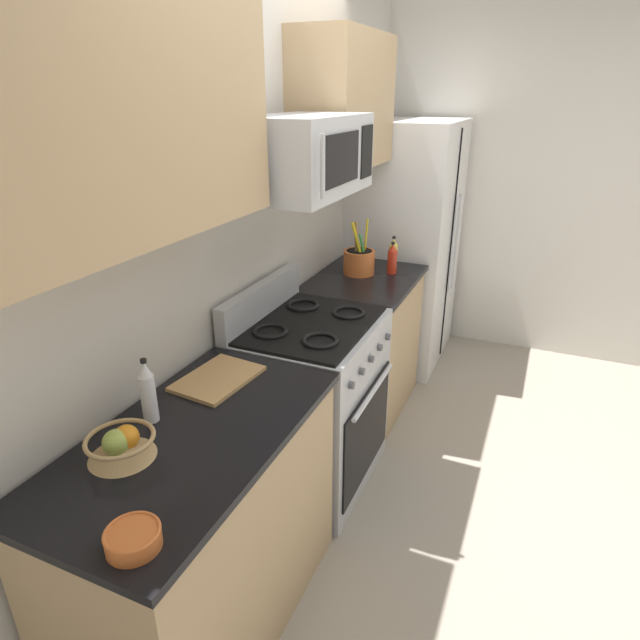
{
  "coord_description": "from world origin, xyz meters",
  "views": [
    {
      "loc": [
        -2.21,
        -0.34,
        1.98
      ],
      "look_at": [
        -0.17,
        0.55,
        1.03
      ],
      "focal_mm": 30.1,
      "sensor_mm": 36.0,
      "label": 1
    }
  ],
  "objects_px": {
    "range_oven": "(311,401)",
    "bottle_oil": "(393,253)",
    "refrigerator": "(405,245)",
    "microwave": "(304,155)",
    "fruit_basket": "(120,444)",
    "utensil_crock": "(359,261)",
    "bottle_hot_sauce": "(392,259)",
    "cutting_board": "(218,378)",
    "bottle_vinegar": "(148,393)",
    "prep_bowl": "(133,538)"
  },
  "relations": [
    {
      "from": "fruit_basket",
      "to": "bottle_vinegar",
      "type": "distance_m",
      "value": 0.22
    },
    {
      "from": "utensil_crock",
      "to": "prep_bowl",
      "type": "xyz_separation_m",
      "value": [
        -2.33,
        -0.23,
        -0.05
      ]
    },
    {
      "from": "bottle_hot_sauce",
      "to": "prep_bowl",
      "type": "xyz_separation_m",
      "value": [
        -2.42,
        -0.04,
        -0.06
      ]
    },
    {
      "from": "bottle_hot_sauce",
      "to": "fruit_basket",
      "type": "bearing_deg",
      "value": 173.37
    },
    {
      "from": "range_oven",
      "to": "bottle_hot_sauce",
      "type": "distance_m",
      "value": 1.11
    },
    {
      "from": "refrigerator",
      "to": "bottle_oil",
      "type": "distance_m",
      "value": 0.61
    },
    {
      "from": "range_oven",
      "to": "prep_bowl",
      "type": "bearing_deg",
      "value": -173.5
    },
    {
      "from": "range_oven",
      "to": "refrigerator",
      "type": "distance_m",
      "value": 1.74
    },
    {
      "from": "range_oven",
      "to": "bottle_oil",
      "type": "height_order",
      "value": "bottle_oil"
    },
    {
      "from": "refrigerator",
      "to": "bottle_vinegar",
      "type": "bearing_deg",
      "value": 175.9
    },
    {
      "from": "refrigerator",
      "to": "prep_bowl",
      "type": "relative_size",
      "value": 12.42
    },
    {
      "from": "bottle_hot_sauce",
      "to": "prep_bowl",
      "type": "height_order",
      "value": "bottle_hot_sauce"
    },
    {
      "from": "cutting_board",
      "to": "bottle_hot_sauce",
      "type": "xyz_separation_m",
      "value": [
        1.61,
        -0.25,
        0.08
      ]
    },
    {
      "from": "bottle_hot_sauce",
      "to": "bottle_oil",
      "type": "height_order",
      "value": "bottle_oil"
    },
    {
      "from": "refrigerator",
      "to": "utensil_crock",
      "type": "relative_size",
      "value": 5.14
    },
    {
      "from": "fruit_basket",
      "to": "range_oven",
      "type": "bearing_deg",
      "value": -5.86
    },
    {
      "from": "bottle_oil",
      "to": "bottle_hot_sauce",
      "type": "bearing_deg",
      "value": -166.37
    },
    {
      "from": "bottle_vinegar",
      "to": "fruit_basket",
      "type": "bearing_deg",
      "value": -165.49
    },
    {
      "from": "utensil_crock",
      "to": "bottle_vinegar",
      "type": "height_order",
      "value": "utensil_crock"
    },
    {
      "from": "refrigerator",
      "to": "cutting_board",
      "type": "bearing_deg",
      "value": 176.68
    },
    {
      "from": "utensil_crock",
      "to": "fruit_basket",
      "type": "distance_m",
      "value": 2.05
    },
    {
      "from": "microwave",
      "to": "refrigerator",
      "type": "bearing_deg",
      "value": -1.49
    },
    {
      "from": "microwave",
      "to": "bottle_hot_sauce",
      "type": "height_order",
      "value": "microwave"
    },
    {
      "from": "prep_bowl",
      "to": "cutting_board",
      "type": "bearing_deg",
      "value": 19.3
    },
    {
      "from": "utensil_crock",
      "to": "cutting_board",
      "type": "relative_size",
      "value": 1.03
    },
    {
      "from": "refrigerator",
      "to": "microwave",
      "type": "relative_size",
      "value": 2.5
    },
    {
      "from": "bottle_oil",
      "to": "microwave",
      "type": "bearing_deg",
      "value": 173.56
    },
    {
      "from": "utensil_crock",
      "to": "bottle_vinegar",
      "type": "relative_size",
      "value": 1.44
    },
    {
      "from": "range_oven",
      "to": "refrigerator",
      "type": "xyz_separation_m",
      "value": [
        1.69,
        -0.02,
        0.42
      ]
    },
    {
      "from": "refrigerator",
      "to": "cutting_board",
      "type": "distance_m",
      "value": 2.34
    },
    {
      "from": "bottle_vinegar",
      "to": "prep_bowl",
      "type": "distance_m",
      "value": 0.59
    },
    {
      "from": "bottle_vinegar",
      "to": "bottle_hot_sauce",
      "type": "bearing_deg",
      "value": -8.85
    },
    {
      "from": "refrigerator",
      "to": "bottle_oil",
      "type": "height_order",
      "value": "refrigerator"
    },
    {
      "from": "microwave",
      "to": "bottle_vinegar",
      "type": "xyz_separation_m",
      "value": [
        -0.98,
        0.15,
        -0.7
      ]
    },
    {
      "from": "range_oven",
      "to": "cutting_board",
      "type": "xyz_separation_m",
      "value": [
        -0.64,
        0.12,
        0.44
      ]
    },
    {
      "from": "utensil_crock",
      "to": "bottle_vinegar",
      "type": "bearing_deg",
      "value": 176.51
    },
    {
      "from": "utensil_crock",
      "to": "microwave",
      "type": "bearing_deg",
      "value": -177.73
    },
    {
      "from": "microwave",
      "to": "utensil_crock",
      "type": "bearing_deg",
      "value": 2.27
    },
    {
      "from": "refrigerator",
      "to": "bottle_hot_sauce",
      "type": "relative_size",
      "value": 8.85
    },
    {
      "from": "bottle_vinegar",
      "to": "range_oven",
      "type": "bearing_deg",
      "value": -10.12
    },
    {
      "from": "cutting_board",
      "to": "bottle_hot_sauce",
      "type": "height_order",
      "value": "bottle_hot_sauce"
    },
    {
      "from": "bottle_hot_sauce",
      "to": "bottle_oil",
      "type": "distance_m",
      "value": 0.13
    },
    {
      "from": "bottle_vinegar",
      "to": "refrigerator",
      "type": "bearing_deg",
      "value": -4.1
    },
    {
      "from": "utensil_crock",
      "to": "prep_bowl",
      "type": "bearing_deg",
      "value": -174.43
    },
    {
      "from": "microwave",
      "to": "bottle_hot_sauce",
      "type": "relative_size",
      "value": 3.54
    },
    {
      "from": "utensil_crock",
      "to": "refrigerator",
      "type": "bearing_deg",
      "value": -5.49
    },
    {
      "from": "refrigerator",
      "to": "bottle_oil",
      "type": "relative_size",
      "value": 8.75
    },
    {
      "from": "fruit_basket",
      "to": "bottle_hot_sauce",
      "type": "height_order",
      "value": "bottle_hot_sauce"
    },
    {
      "from": "range_oven",
      "to": "fruit_basket",
      "type": "relative_size",
      "value": 4.97
    },
    {
      "from": "microwave",
      "to": "cutting_board",
      "type": "relative_size",
      "value": 2.12
    }
  ]
}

